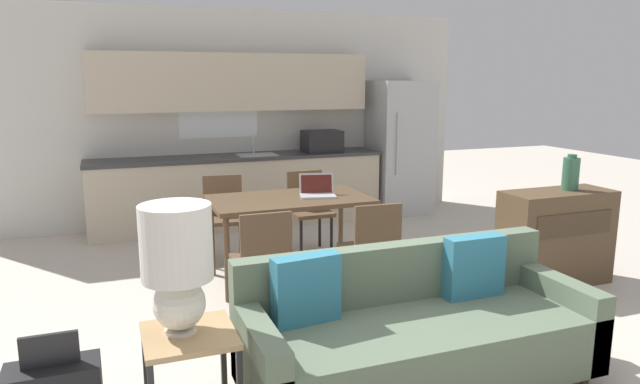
{
  "coord_description": "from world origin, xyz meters",
  "views": [
    {
      "loc": [
        -1.55,
        -2.69,
        1.84
      ],
      "look_at": [
        0.04,
        1.5,
        0.95
      ],
      "focal_mm": 32.0,
      "sensor_mm": 36.0,
      "label": 1
    }
  ],
  "objects_px": {
    "dining_chair_near_right": "(372,246)",
    "dining_chair_near_left": "(262,257)",
    "refrigerator": "(400,148)",
    "dining_table": "(290,205)",
    "vase": "(571,173)",
    "table_lamp": "(177,260)",
    "credenza": "(555,237)",
    "couch": "(414,332)",
    "laptop": "(317,190)",
    "dining_chair_far_right": "(308,207)",
    "dining_chair_far_left": "(224,213)",
    "side_table": "(191,367)"
  },
  "relations": [
    {
      "from": "dining_table",
      "to": "dining_chair_far_left",
      "type": "relative_size",
      "value": 1.67
    },
    {
      "from": "refrigerator",
      "to": "dining_chair_far_right",
      "type": "distance_m",
      "value": 2.26
    },
    {
      "from": "dining_chair_near_left",
      "to": "refrigerator",
      "type": "bearing_deg",
      "value": -133.4
    },
    {
      "from": "table_lamp",
      "to": "dining_chair_far_right",
      "type": "height_order",
      "value": "table_lamp"
    },
    {
      "from": "table_lamp",
      "to": "laptop",
      "type": "distance_m",
      "value": 2.56
    },
    {
      "from": "couch",
      "to": "dining_chair_near_right",
      "type": "relative_size",
      "value": 2.45
    },
    {
      "from": "couch",
      "to": "dining_chair_far_right",
      "type": "bearing_deg",
      "value": 83.27
    },
    {
      "from": "dining_chair_near_left",
      "to": "table_lamp",
      "type": "bearing_deg",
      "value": 59.86
    },
    {
      "from": "couch",
      "to": "laptop",
      "type": "relative_size",
      "value": 5.69
    },
    {
      "from": "dining_table",
      "to": "dining_chair_near_right",
      "type": "bearing_deg",
      "value": -59.85
    },
    {
      "from": "refrigerator",
      "to": "table_lamp",
      "type": "distance_m",
      "value": 5.43
    },
    {
      "from": "side_table",
      "to": "credenza",
      "type": "height_order",
      "value": "credenza"
    },
    {
      "from": "dining_table",
      "to": "couch",
      "type": "height_order",
      "value": "couch"
    },
    {
      "from": "side_table",
      "to": "dining_chair_far_left",
      "type": "relative_size",
      "value": 0.66
    },
    {
      "from": "refrigerator",
      "to": "vase",
      "type": "bearing_deg",
      "value": -88.29
    },
    {
      "from": "dining_table",
      "to": "credenza",
      "type": "xyz_separation_m",
      "value": [
        2.22,
        -0.95,
        -0.27
      ]
    },
    {
      "from": "couch",
      "to": "dining_chair_near_left",
      "type": "xyz_separation_m",
      "value": [
        -0.59,
        1.31,
        0.15
      ]
    },
    {
      "from": "refrigerator",
      "to": "dining_table",
      "type": "bearing_deg",
      "value": -137.5
    },
    {
      "from": "side_table",
      "to": "table_lamp",
      "type": "relative_size",
      "value": 0.86
    },
    {
      "from": "dining_chair_far_right",
      "to": "laptop",
      "type": "distance_m",
      "value": 0.87
    },
    {
      "from": "couch",
      "to": "credenza",
      "type": "bearing_deg",
      "value": 27.93
    },
    {
      "from": "vase",
      "to": "dining_chair_near_left",
      "type": "height_order",
      "value": "vase"
    },
    {
      "from": "credenza",
      "to": "dining_chair_far_right",
      "type": "bearing_deg",
      "value": 135.49
    },
    {
      "from": "couch",
      "to": "credenza",
      "type": "height_order",
      "value": "same"
    },
    {
      "from": "vase",
      "to": "refrigerator",
      "type": "bearing_deg",
      "value": 91.71
    },
    {
      "from": "dining_chair_near_left",
      "to": "dining_chair_far_right",
      "type": "xyz_separation_m",
      "value": [
        0.92,
        1.53,
        0.0
      ]
    },
    {
      "from": "refrigerator",
      "to": "vase",
      "type": "distance_m",
      "value": 3.01
    },
    {
      "from": "refrigerator",
      "to": "couch",
      "type": "distance_m",
      "value": 4.69
    },
    {
      "from": "side_table",
      "to": "vase",
      "type": "height_order",
      "value": "vase"
    },
    {
      "from": "vase",
      "to": "dining_chair_near_right",
      "type": "distance_m",
      "value": 1.97
    },
    {
      "from": "table_lamp",
      "to": "vase",
      "type": "bearing_deg",
      "value": 17.47
    },
    {
      "from": "table_lamp",
      "to": "vase",
      "type": "distance_m",
      "value": 3.77
    },
    {
      "from": "refrigerator",
      "to": "credenza",
      "type": "height_order",
      "value": "refrigerator"
    },
    {
      "from": "couch",
      "to": "dining_chair_far_right",
      "type": "relative_size",
      "value": 2.45
    },
    {
      "from": "refrigerator",
      "to": "couch",
      "type": "height_order",
      "value": "refrigerator"
    },
    {
      "from": "couch",
      "to": "dining_chair_far_left",
      "type": "distance_m",
      "value": 2.93
    },
    {
      "from": "table_lamp",
      "to": "couch",
      "type": "bearing_deg",
      "value": 0.29
    },
    {
      "from": "refrigerator",
      "to": "dining_chair_far_left",
      "type": "bearing_deg",
      "value": -155.0
    },
    {
      "from": "refrigerator",
      "to": "dining_table",
      "type": "distance_m",
      "value": 3.07
    },
    {
      "from": "dining_chair_far_right",
      "to": "laptop",
      "type": "xyz_separation_m",
      "value": [
        -0.19,
        -0.78,
        0.34
      ]
    },
    {
      "from": "refrigerator",
      "to": "dining_chair_near_right",
      "type": "height_order",
      "value": "refrigerator"
    },
    {
      "from": "refrigerator",
      "to": "dining_chair_far_right",
      "type": "bearing_deg",
      "value": -144.34
    },
    {
      "from": "couch",
      "to": "dining_chair_far_left",
      "type": "relative_size",
      "value": 2.45
    },
    {
      "from": "credenza",
      "to": "dining_chair_near_left",
      "type": "xyz_separation_m",
      "value": [
        -2.68,
        0.2,
        0.06
      ]
    },
    {
      "from": "couch",
      "to": "refrigerator",
      "type": "bearing_deg",
      "value": 62.67
    },
    {
      "from": "table_lamp",
      "to": "laptop",
      "type": "relative_size",
      "value": 1.79
    },
    {
      "from": "dining_chair_near_right",
      "to": "dining_chair_near_left",
      "type": "height_order",
      "value": "same"
    },
    {
      "from": "dining_chair_near_left",
      "to": "laptop",
      "type": "relative_size",
      "value": 2.33
    },
    {
      "from": "dining_chair_far_left",
      "to": "couch",
      "type": "bearing_deg",
      "value": -70.72
    },
    {
      "from": "vase",
      "to": "side_table",
      "type": "bearing_deg",
      "value": -162.01
    }
  ]
}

